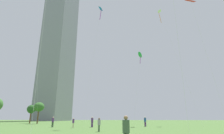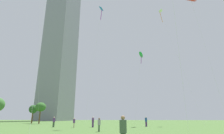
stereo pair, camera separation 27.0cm
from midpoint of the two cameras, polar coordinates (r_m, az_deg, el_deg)
name	(u,v)px [view 2 (the right image)]	position (r m, az deg, el deg)	size (l,w,h in m)	color
person_standing_0	(123,130)	(9.34, 4.53, -19.82)	(0.37, 0.37, 1.64)	#3F593F
person_standing_1	(99,124)	(21.55, -3.87, -18.02)	(0.34, 0.34, 1.55)	#3F593F
person_standing_3	(146,121)	(34.89, 11.33, -16.89)	(0.40, 0.40, 1.81)	#593372
person_standing_4	(74,122)	(30.47, -12.06, -17.23)	(0.35, 0.35, 1.56)	tan
person_standing_5	(54,121)	(33.83, -18.29, -16.47)	(0.39, 0.39, 1.77)	#3F593F
person_standing_6	(93,121)	(31.79, -6.02, -17.22)	(0.39, 0.39, 1.77)	#593372
kite_flying_0	(141,55)	(40.67, 9.66, 3.99)	(2.67, 3.84, 16.17)	silver
kite_flying_2	(161,14)	(55.51, 16.02, 16.26)	(4.56, 11.52, 32.49)	silver
kite_flying_3	(101,12)	(39.89, -3.37, 17.62)	(3.32, 0.98, 25.07)	silver
kite_flying_4	(191,1)	(32.51, 24.78, 19.12)	(3.10, 1.87, 20.36)	silver
park_tree_0	(33,109)	(59.63, -24.31, -12.54)	(2.48, 2.48, 5.41)	brown
park_tree_1	(41,107)	(54.58, -22.21, -12.10)	(2.86, 2.86, 5.83)	brown
distant_highrise_0	(61,45)	(125.52, -16.35, 6.92)	(15.89, 19.51, 99.66)	gray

